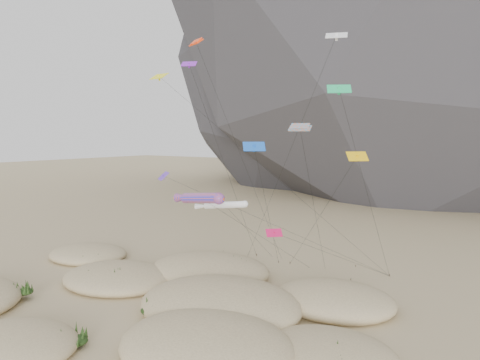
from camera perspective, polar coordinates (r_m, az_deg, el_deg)
name	(u,v)px	position (r m, az deg, el deg)	size (l,w,h in m)	color
ground	(146,322)	(44.79, -11.34, -16.64)	(500.00, 500.00, 0.00)	#CCB789
dunes	(162,298)	(48.20, -9.51, -14.04)	(49.89, 34.71, 3.99)	#CCB789
dune_grass	(177,302)	(46.70, -7.65, -14.51)	(42.69, 28.17, 1.54)	black
kite_stakes	(295,263)	(62.23, 6.77, -10.04)	(23.15, 5.87, 0.30)	#3F2D1E
rainbow_tube_kite	(200,198)	(47.64, -4.94, -2.22)	(8.91, 17.75, 11.30)	#FF5E1A
white_tube_kite	(223,205)	(51.93, -2.14, -3.09)	(5.89, 14.88, 9.66)	white
orange_parafoil	(198,46)	(60.45, -5.19, 15.99)	(8.77, 9.74, 28.70)	#FF3C0D
multi_parafoil	(300,130)	(46.60, 7.38, 6.11)	(3.48, 12.93, 17.98)	#FF5B1A
delta_kites	(255,129)	(48.07, 1.84, 6.21)	(27.27, 19.60, 26.79)	yellow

